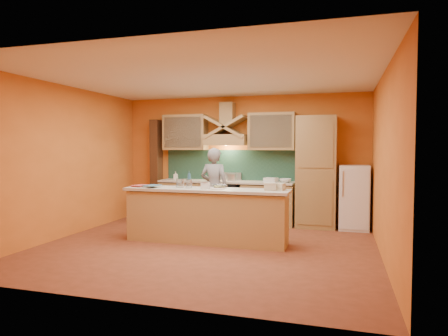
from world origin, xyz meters
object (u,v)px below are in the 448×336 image
(stove, at_px, (226,202))
(fridge, at_px, (354,197))
(person, at_px, (214,188))
(kitchen_scale, at_px, (205,186))
(mixing_bowl, at_px, (219,186))

(stove, xyz_separation_m, fridge, (2.70, 0.00, 0.20))
(fridge, bearing_deg, person, -166.83)
(kitchen_scale, bearing_deg, stove, 95.24)
(stove, xyz_separation_m, person, (-0.05, -0.64, 0.38))
(person, relative_size, mixing_bowl, 6.61)
(stove, distance_m, mixing_bowl, 1.86)
(person, relative_size, kitchen_scale, 12.63)
(person, distance_m, mixing_bowl, 1.19)
(stove, height_order, person, person)
(stove, distance_m, fridge, 2.71)
(fridge, height_order, person, person)
(person, bearing_deg, kitchen_scale, 106.91)
(stove, height_order, mixing_bowl, mixing_bowl)
(stove, xyz_separation_m, kitchen_scale, (0.22, -1.98, 0.55))
(mixing_bowl, bearing_deg, kitchen_scale, -125.89)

